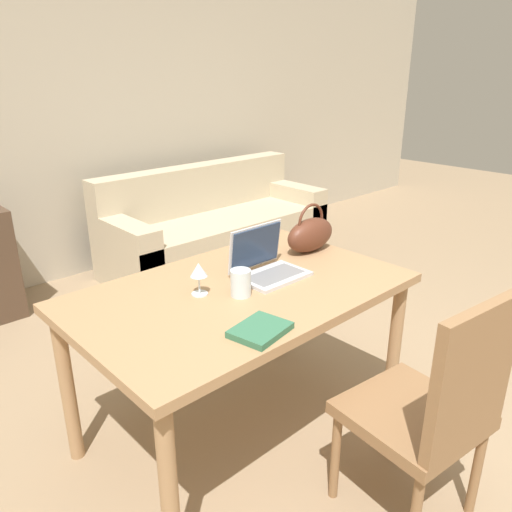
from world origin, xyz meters
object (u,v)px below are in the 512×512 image
object	(u,v)px
chair	(434,406)
drinking_glass	(241,283)
couch	(215,229)
wine_glass	(199,272)
handbag	(310,234)
laptop	(265,262)

from	to	relation	value
chair	drinking_glass	size ratio (longest dim) A/B	8.56
chair	couch	xyz separation A→B (m)	(1.14, 2.65, -0.23)
drinking_glass	wine_glass	size ratio (longest dim) A/B	0.80
handbag	drinking_glass	bearing A→B (deg)	-165.40
chair	wine_glass	xyz separation A→B (m)	(-0.34, 0.88, 0.33)
couch	chair	bearing A→B (deg)	-113.24
chair	handbag	distance (m)	1.05
drinking_glass	wine_glass	xyz separation A→B (m)	(-0.12, 0.12, 0.04)
chair	handbag	bearing A→B (deg)	74.01
laptop	drinking_glass	size ratio (longest dim) A/B	2.70
wine_glass	handbag	world-z (taller)	handbag
couch	handbag	distance (m)	1.96
drinking_glass	chair	bearing A→B (deg)	-74.00
laptop	wine_glass	world-z (taller)	laptop
wine_glass	chair	bearing A→B (deg)	-69.17
handbag	couch	bearing A→B (deg)	66.43
couch	handbag	bearing A→B (deg)	-113.57
laptop	wine_glass	distance (m)	0.35
couch	drinking_glass	distance (m)	2.38
handbag	chair	bearing A→B (deg)	-112.62
handbag	wine_glass	bearing A→B (deg)	-177.18
couch	laptop	distance (m)	2.18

